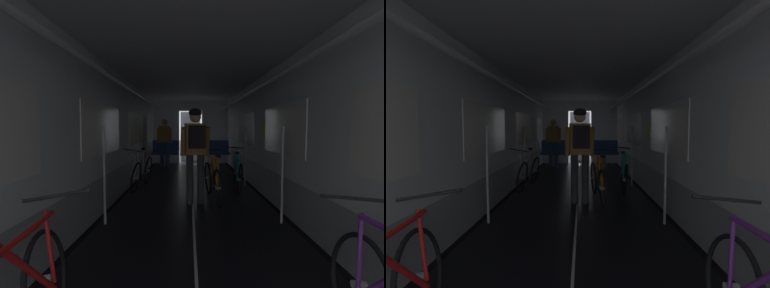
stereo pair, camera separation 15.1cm
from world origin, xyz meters
The scene contains 8 objects.
train_car_shell centered at (0.00, 3.60, 1.70)m, with size 3.14×12.34×2.57m.
bench_seat_far_left centered at (-0.90, 8.07, 0.57)m, with size 0.98×0.51×0.95m.
bench_seat_far_right centered at (0.90, 8.07, 0.57)m, with size 0.98×0.51×0.95m.
bicycle_teal centered at (1.00, 4.18, 0.38)m, with size 0.44×1.69×0.95m.
bicycle_silver centered at (-1.14, 4.50, 0.38)m, with size 0.51×1.70×0.96m.
person_cyclist_aisle centered at (0.05, 3.14, 1.07)m, with size 0.55×0.42×1.73m.
bicycle_orange_in_aisle centered at (0.39, 3.41, 0.38)m, with size 0.44×1.69×0.94m.
person_standing_near_bench centered at (-0.90, 7.70, 0.98)m, with size 0.53×0.23×1.69m.
Camera 1 is at (-0.07, -1.80, 1.37)m, focal length 25.82 mm.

